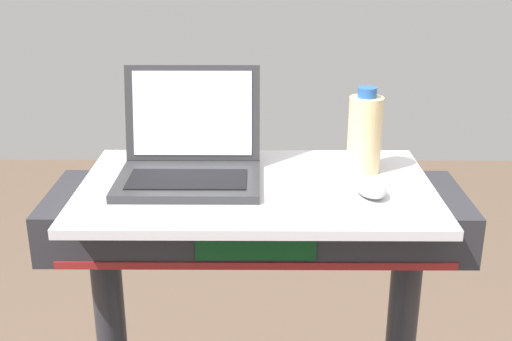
{
  "coord_description": "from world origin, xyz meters",
  "views": [
    {
      "loc": [
        0.01,
        -0.59,
        1.62
      ],
      "look_at": [
        0.0,
        0.65,
        1.16
      ],
      "focal_mm": 45.49,
      "sensor_mm": 36.0,
      "label": 1
    }
  ],
  "objects": [
    {
      "name": "desk_board",
      "position": [
        0.0,
        0.7,
        1.1
      ],
      "size": [
        0.75,
        0.46,
        0.02
      ],
      "primitive_type": "cube",
      "color": "silver",
      "rests_on": "treadmill_base"
    },
    {
      "name": "laptop",
      "position": [
        -0.14,
        0.74,
        1.15
      ],
      "size": [
        0.3,
        0.26,
        0.23
      ],
      "rotation": [
        0.0,
        0.0,
        0.06
      ],
      "color": "#2D2D30",
      "rests_on": "desk_board"
    },
    {
      "name": "computer_mouse",
      "position": [
        0.23,
        0.64,
        1.12
      ],
      "size": [
        0.08,
        0.11,
        0.03
      ],
      "primitive_type": "ellipsoid",
      "rotation": [
        0.0,
        0.0,
        0.2
      ],
      "color": "#B2B2B7",
      "rests_on": "desk_board"
    },
    {
      "name": "water_bottle",
      "position": [
        0.24,
        0.79,
        1.19
      ],
      "size": [
        0.08,
        0.08,
        0.19
      ],
      "color": "beige",
      "rests_on": "desk_board"
    }
  ]
}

